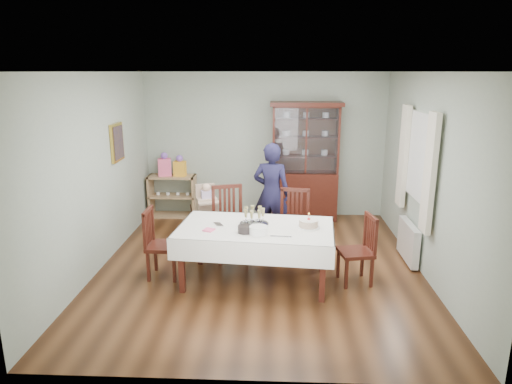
# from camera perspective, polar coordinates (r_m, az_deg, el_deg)

# --- Properties ---
(floor) EXTENTS (5.00, 5.00, 0.00)m
(floor) POSITION_cam_1_polar(r_m,az_deg,el_deg) (6.62, 0.47, -9.26)
(floor) COLOR #593319
(floor) RESTS_ON ground
(room_shell) EXTENTS (5.00, 5.00, 5.00)m
(room_shell) POSITION_cam_1_polar(r_m,az_deg,el_deg) (6.65, 0.67, 6.20)
(room_shell) COLOR #9EAA99
(room_shell) RESTS_ON floor
(dining_table) EXTENTS (2.10, 1.33, 0.76)m
(dining_table) POSITION_cam_1_polar(r_m,az_deg,el_deg) (6.04, -0.04, -7.73)
(dining_table) COLOR #411910
(dining_table) RESTS_ON floor
(china_cabinet) EXTENTS (1.30, 0.48, 2.18)m
(china_cabinet) POSITION_cam_1_polar(r_m,az_deg,el_deg) (8.46, 6.14, 4.00)
(china_cabinet) COLOR #411910
(china_cabinet) RESTS_ON floor
(sideboard) EXTENTS (0.90, 0.38, 0.80)m
(sideboard) POSITION_cam_1_polar(r_m,az_deg,el_deg) (8.85, -10.37, -0.49)
(sideboard) COLOR tan
(sideboard) RESTS_ON floor
(picture_frame) EXTENTS (0.04, 0.48, 0.58)m
(picture_frame) POSITION_cam_1_polar(r_m,az_deg,el_deg) (7.33, -16.97, 5.95)
(picture_frame) COLOR gold
(picture_frame) RESTS_ON room_shell
(window) EXTENTS (0.04, 1.02, 1.22)m
(window) POSITION_cam_1_polar(r_m,az_deg,el_deg) (6.75, 19.85, 4.12)
(window) COLOR white
(window) RESTS_ON room_shell
(curtain_left) EXTENTS (0.07, 0.30, 1.55)m
(curtain_left) POSITION_cam_1_polar(r_m,az_deg,el_deg) (6.17, 20.89, 2.14)
(curtain_left) COLOR silver
(curtain_left) RESTS_ON room_shell
(curtain_right) EXTENTS (0.07, 0.30, 1.55)m
(curtain_right) POSITION_cam_1_polar(r_m,az_deg,el_deg) (7.33, 17.95, 4.28)
(curtain_right) COLOR silver
(curtain_right) RESTS_ON room_shell
(radiator) EXTENTS (0.10, 0.80, 0.55)m
(radiator) POSITION_cam_1_polar(r_m,az_deg,el_deg) (7.05, 18.50, -5.89)
(radiator) COLOR white
(radiator) RESTS_ON floor
(chair_far_left) EXTENTS (0.60, 0.60, 1.07)m
(chair_far_left) POSITION_cam_1_polar(r_m,az_deg,el_deg) (6.82, -3.25, -5.66)
(chair_far_left) COLOR #411910
(chair_far_left) RESTS_ON floor
(chair_far_right) EXTENTS (0.53, 0.53, 1.01)m
(chair_far_right) POSITION_cam_1_polar(r_m,az_deg,el_deg) (6.85, 4.59, -5.72)
(chair_far_right) COLOR #411910
(chair_far_right) RESTS_ON floor
(chair_end_left) EXTENTS (0.43, 0.43, 0.95)m
(chair_end_left) POSITION_cam_1_polar(r_m,az_deg,el_deg) (6.34, -11.55, -7.93)
(chair_end_left) COLOR #411910
(chair_end_left) RESTS_ON floor
(chair_end_right) EXTENTS (0.48, 0.48, 0.92)m
(chair_end_right) POSITION_cam_1_polar(r_m,az_deg,el_deg) (6.19, 12.41, -8.65)
(chair_end_right) COLOR #411910
(chair_end_right) RESTS_ON floor
(woman) EXTENTS (0.67, 0.51, 1.63)m
(woman) POSITION_cam_1_polar(r_m,az_deg,el_deg) (7.28, 1.95, -0.17)
(woman) COLOR black
(woman) RESTS_ON floor
(high_chair) EXTENTS (0.54, 0.54, 0.96)m
(high_chair) POSITION_cam_1_polar(r_m,az_deg,el_deg) (7.52, -6.12, -3.28)
(high_chair) COLOR black
(high_chair) RESTS_ON floor
(champagne_tray) EXTENTS (0.38, 0.38, 0.23)m
(champagne_tray) POSITION_cam_1_polar(r_m,az_deg,el_deg) (5.95, -0.25, -3.50)
(champagne_tray) COLOR silver
(champagne_tray) RESTS_ON dining_table
(birthday_cake) EXTENTS (0.29, 0.29, 0.20)m
(birthday_cake) POSITION_cam_1_polar(r_m,az_deg,el_deg) (5.90, 6.60, -3.96)
(birthday_cake) COLOR white
(birthday_cake) RESTS_ON dining_table
(plate_stack_dark) EXTENTS (0.25, 0.25, 0.09)m
(plate_stack_dark) POSITION_cam_1_polar(r_m,az_deg,el_deg) (5.69, -1.36, -4.66)
(plate_stack_dark) COLOR black
(plate_stack_dark) RESTS_ON dining_table
(plate_stack_white) EXTENTS (0.25, 0.25, 0.10)m
(plate_stack_white) POSITION_cam_1_polar(r_m,az_deg,el_deg) (5.63, 0.31, -4.80)
(plate_stack_white) COLOR white
(plate_stack_white) RESTS_ON dining_table
(napkin_stack) EXTENTS (0.16, 0.16, 0.02)m
(napkin_stack) POSITION_cam_1_polar(r_m,az_deg,el_deg) (5.79, -5.92, -4.73)
(napkin_stack) COLOR #FF5D8A
(napkin_stack) RESTS_ON dining_table
(cutlery) EXTENTS (0.18, 0.20, 0.01)m
(cutlery) POSITION_cam_1_polar(r_m,az_deg,el_deg) (6.01, -5.07, -4.02)
(cutlery) COLOR silver
(cutlery) RESTS_ON dining_table
(cake_knife) EXTENTS (0.27, 0.05, 0.01)m
(cake_knife) POSITION_cam_1_polar(r_m,az_deg,el_deg) (5.56, 3.15, -5.56)
(cake_knife) COLOR silver
(cake_knife) RESTS_ON dining_table
(gift_bag_pink) EXTENTS (0.27, 0.20, 0.45)m
(gift_bag_pink) POSITION_cam_1_polar(r_m,az_deg,el_deg) (8.72, -11.35, 3.28)
(gift_bag_pink) COLOR #FF5D8A
(gift_bag_pink) RESTS_ON sideboard
(gift_bag_orange) EXTENTS (0.23, 0.17, 0.40)m
(gift_bag_orange) POSITION_cam_1_polar(r_m,az_deg,el_deg) (8.66, -9.50, 3.14)
(gift_bag_orange) COLOR #FFAE28
(gift_bag_orange) RESTS_ON sideboard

